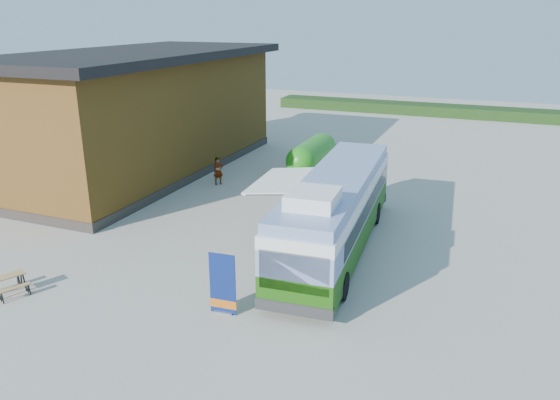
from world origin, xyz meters
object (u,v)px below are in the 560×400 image
at_px(banner, 223,289).
at_px(person_b, 295,184).
at_px(picnic_table, 9,280).
at_px(person_a, 218,171).
at_px(slurry_tanker, 312,155).
at_px(bus, 336,210).

distance_m(banner, person_b, 12.27).
distance_m(picnic_table, person_a, 14.66).
bearing_deg(picnic_table, banner, 35.89).
distance_m(picnic_table, slurry_tanker, 19.21).
bearing_deg(picnic_table, person_b, 91.09).
height_order(bus, person_a, bus).
relative_size(bus, person_a, 7.71).
bearing_deg(banner, person_a, 114.77).
relative_size(picnic_table, person_b, 0.94).
xyz_separation_m(banner, person_a, (-7.15, 12.99, -0.08)).
height_order(banner, person_b, banner).
xyz_separation_m(picnic_table, person_b, (5.77, 13.76, 0.32)).
xyz_separation_m(banner, person_b, (-2.00, 12.10, -0.05)).
bearing_deg(person_b, person_a, -62.73).
relative_size(person_a, slurry_tanker, 0.26).
bearing_deg(picnic_table, bus, 63.46).
distance_m(bus, person_a, 11.30).
xyz_separation_m(bus, person_b, (-3.97, 5.70, -0.99)).
relative_size(banner, picnic_table, 1.39).
bearing_deg(person_b, slurry_tanker, -135.17).
bearing_deg(bus, banner, -111.14).
distance_m(bus, slurry_tanker, 11.43).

